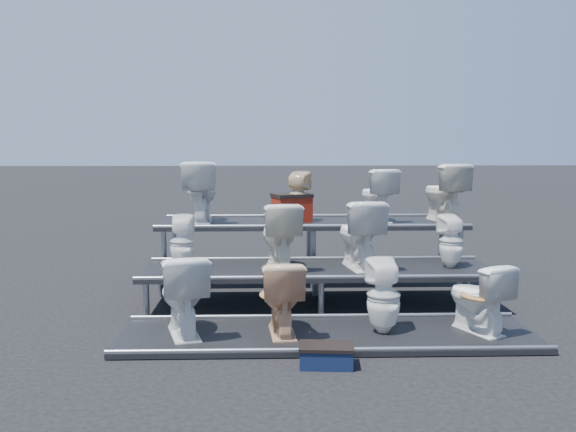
{
  "coord_description": "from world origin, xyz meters",
  "views": [
    {
      "loc": [
        -0.6,
        -7.59,
        2.02
      ],
      "look_at": [
        -0.36,
        0.1,
        1.08
      ],
      "focal_mm": 40.0,
      "sensor_mm": 36.0,
      "label": 1
    }
  ],
  "objects_px": {
    "toilet_2": "(384,296)",
    "red_crate": "(292,209)",
    "toilet_0": "(183,294)",
    "toilet_6": "(359,234)",
    "toilet_3": "(478,297)",
    "toilet_5": "(280,235)",
    "toilet_7": "(451,241)",
    "toilet_8": "(201,192)",
    "toilet_1": "(281,297)",
    "toilet_11": "(444,192)",
    "step_stool": "(326,357)",
    "toilet_4": "(182,242)",
    "toilet_9": "(298,197)",
    "toilet_10": "(377,195)"
  },
  "relations": [
    {
      "from": "toilet_6",
      "to": "toilet_7",
      "type": "bearing_deg",
      "value": 170.63
    },
    {
      "from": "toilet_5",
      "to": "toilet_7",
      "type": "bearing_deg",
      "value": 171.66
    },
    {
      "from": "toilet_11",
      "to": "red_crate",
      "type": "xyz_separation_m",
      "value": [
        -2.14,
        -0.02,
        -0.23
      ]
    },
    {
      "from": "toilet_0",
      "to": "toilet_10",
      "type": "xyz_separation_m",
      "value": [
        2.38,
        2.6,
        0.76
      ]
    },
    {
      "from": "toilet_5",
      "to": "toilet_10",
      "type": "xyz_separation_m",
      "value": [
        1.39,
        1.3,
        0.37
      ]
    },
    {
      "from": "toilet_2",
      "to": "toilet_6",
      "type": "bearing_deg",
      "value": -92.62
    },
    {
      "from": "toilet_6",
      "to": "toilet_9",
      "type": "distance_m",
      "value": 1.5
    },
    {
      "from": "toilet_0",
      "to": "toilet_8",
      "type": "xyz_separation_m",
      "value": [
        -0.08,
        2.6,
        0.81
      ]
    },
    {
      "from": "toilet_6",
      "to": "toilet_10",
      "type": "bearing_deg",
      "value": -117.8
    },
    {
      "from": "toilet_0",
      "to": "red_crate",
      "type": "xyz_separation_m",
      "value": [
        1.19,
        2.58,
        0.56
      ]
    },
    {
      "from": "toilet_8",
      "to": "toilet_7",
      "type": "bearing_deg",
      "value": 155.57
    },
    {
      "from": "toilet_0",
      "to": "toilet_10",
      "type": "distance_m",
      "value": 3.61
    },
    {
      "from": "toilet_5",
      "to": "toilet_6",
      "type": "distance_m",
      "value": 0.96
    },
    {
      "from": "toilet_0",
      "to": "toilet_8",
      "type": "height_order",
      "value": "toilet_8"
    },
    {
      "from": "toilet_7",
      "to": "toilet_10",
      "type": "relative_size",
      "value": 0.86
    },
    {
      "from": "toilet_1",
      "to": "toilet_7",
      "type": "xyz_separation_m",
      "value": [
        2.08,
        1.3,
        0.34
      ]
    },
    {
      "from": "toilet_1",
      "to": "toilet_10",
      "type": "bearing_deg",
      "value": -122.44
    },
    {
      "from": "toilet_3",
      "to": "toilet_5",
      "type": "distance_m",
      "value": 2.42
    },
    {
      "from": "toilet_7",
      "to": "toilet_11",
      "type": "relative_size",
      "value": 0.79
    },
    {
      "from": "toilet_0",
      "to": "toilet_5",
      "type": "distance_m",
      "value": 1.68
    },
    {
      "from": "toilet_1",
      "to": "toilet_8",
      "type": "height_order",
      "value": "toilet_8"
    },
    {
      "from": "toilet_11",
      "to": "toilet_5",
      "type": "bearing_deg",
      "value": 16.24
    },
    {
      "from": "toilet_8",
      "to": "toilet_9",
      "type": "distance_m",
      "value": 1.36
    },
    {
      "from": "toilet_9",
      "to": "toilet_7",
      "type": "bearing_deg",
      "value": 164.3
    },
    {
      "from": "toilet_4",
      "to": "toilet_7",
      "type": "distance_m",
      "value": 3.24
    },
    {
      "from": "toilet_0",
      "to": "toilet_3",
      "type": "xyz_separation_m",
      "value": [
        2.99,
        0.0,
        -0.05
      ]
    },
    {
      "from": "toilet_5",
      "to": "toilet_6",
      "type": "xyz_separation_m",
      "value": [
        0.96,
        0.0,
        0.01
      ]
    },
    {
      "from": "toilet_2",
      "to": "red_crate",
      "type": "bearing_deg",
      "value": -77.87
    },
    {
      "from": "toilet_0",
      "to": "toilet_11",
      "type": "bearing_deg",
      "value": -157.19
    },
    {
      "from": "toilet_11",
      "to": "step_stool",
      "type": "xyz_separation_m",
      "value": [
        -1.95,
        -3.4,
        -1.18
      ]
    },
    {
      "from": "toilet_6",
      "to": "toilet_8",
      "type": "xyz_separation_m",
      "value": [
        -2.03,
        1.3,
        0.41
      ]
    },
    {
      "from": "toilet_11",
      "to": "step_stool",
      "type": "distance_m",
      "value": 4.1
    },
    {
      "from": "red_crate",
      "to": "toilet_0",
      "type": "bearing_deg",
      "value": -134.33
    },
    {
      "from": "toilet_4",
      "to": "red_crate",
      "type": "relative_size",
      "value": 1.36
    },
    {
      "from": "toilet_11",
      "to": "step_stool",
      "type": "bearing_deg",
      "value": 47.23
    },
    {
      "from": "toilet_2",
      "to": "red_crate",
      "type": "height_order",
      "value": "red_crate"
    },
    {
      "from": "toilet_3",
      "to": "red_crate",
      "type": "bearing_deg",
      "value": -79.8
    },
    {
      "from": "toilet_9",
      "to": "toilet_10",
      "type": "height_order",
      "value": "toilet_10"
    },
    {
      "from": "toilet_5",
      "to": "red_crate",
      "type": "relative_size",
      "value": 1.68
    },
    {
      "from": "toilet_11",
      "to": "toilet_7",
      "type": "bearing_deg",
      "value": 66.05
    },
    {
      "from": "toilet_0",
      "to": "toilet_6",
      "type": "relative_size",
      "value": 0.99
    },
    {
      "from": "toilet_0",
      "to": "toilet_6",
      "type": "bearing_deg",
      "value": -161.5
    },
    {
      "from": "toilet_7",
      "to": "toilet_10",
      "type": "xyz_separation_m",
      "value": [
        -0.69,
        1.3,
        0.45
      ]
    },
    {
      "from": "toilet_0",
      "to": "toilet_1",
      "type": "relative_size",
      "value": 1.09
    },
    {
      "from": "toilet_9",
      "to": "red_crate",
      "type": "distance_m",
      "value": 0.2
    },
    {
      "from": "toilet_7",
      "to": "toilet_8",
      "type": "bearing_deg",
      "value": -32.93
    },
    {
      "from": "toilet_11",
      "to": "toilet_9",
      "type": "bearing_deg",
      "value": -12.89
    },
    {
      "from": "toilet_0",
      "to": "toilet_2",
      "type": "bearing_deg",
      "value": 164.79
    },
    {
      "from": "toilet_1",
      "to": "toilet_10",
      "type": "xyz_separation_m",
      "value": [
        1.39,
        2.6,
        0.79
      ]
    },
    {
      "from": "toilet_2",
      "to": "red_crate",
      "type": "relative_size",
      "value": 1.58
    }
  ]
}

